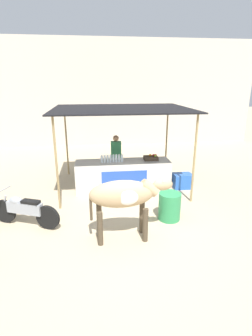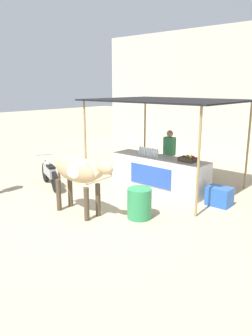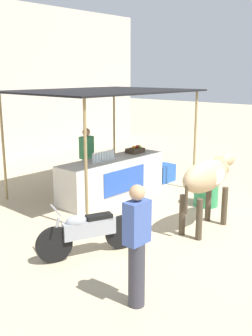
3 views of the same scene
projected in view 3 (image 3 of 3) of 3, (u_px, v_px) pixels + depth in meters
The scene contains 11 objects.
ground_plane at pixel (187, 217), 8.34m from camera, with size 60.00×60.00×0.00m, color tan.
stall_counter at pixel (112, 178), 9.66m from camera, with size 3.00×0.82×0.96m.
stall_awning at pixel (103, 94), 9.39m from camera, with size 4.20×3.20×2.59m.
water_bottle_row at pixel (103, 156), 9.24m from camera, with size 0.70×0.07×0.25m.
fruit_crate at pixel (135, 150), 10.23m from camera, with size 0.44×0.32×0.18m.
vendor_behind_counter at pixel (87, 160), 9.95m from camera, with size 0.34×0.22×1.65m.
cooler_box at pixel (163, 173), 11.07m from camera, with size 0.60×0.44×0.48m, color blue.
water_barrel at pixel (206, 190), 9.03m from camera, with size 0.56×0.56×0.71m, color #2D8C51.
cow at pixel (208, 178), 7.51m from camera, with size 1.82×0.55×1.44m.
motorcycle_parked at pixel (88, 231), 6.51m from camera, with size 1.70×0.85×0.90m.
passerby_on_street at pixel (137, 245), 4.99m from camera, with size 0.34×0.22×1.65m.
Camera 3 is at (-6.71, -4.30, 2.98)m, focal length 42.00 mm.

